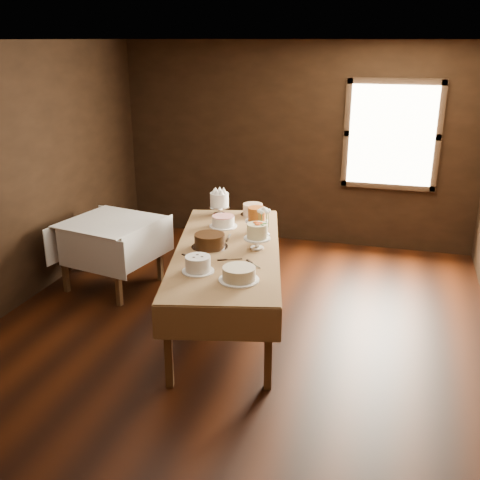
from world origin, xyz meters
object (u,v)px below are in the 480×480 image
at_px(cake_flowers, 257,238).
at_px(cake_speckled, 253,210).
at_px(cake_server_e, 194,258).
at_px(cake_meringue, 219,205).
at_px(cake_swirl, 198,264).
at_px(cake_server_a, 234,259).
at_px(display_table, 227,253).
at_px(cake_lattice, 223,222).
at_px(cake_server_c, 229,236).
at_px(flower_vase, 264,234).
at_px(cake_server_d, 261,238).
at_px(cake_cream, 239,274).
at_px(cake_server_b, 256,266).
at_px(side_table, 111,229).
at_px(cake_chocolate, 210,241).
at_px(cake_caramel, 257,221).

bearing_deg(cake_flowers, cake_speckled, 106.90).
bearing_deg(cake_server_e, cake_speckled, 106.52).
distance_m(cake_meringue, cake_speckled, 0.40).
relative_size(cake_flowers, cake_swirl, 0.98).
height_order(cake_server_a, cake_server_e, same).
bearing_deg(display_table, cake_lattice, 111.09).
height_order(cake_lattice, cake_flowers, cake_flowers).
relative_size(cake_server_c, cake_server_e, 1.00).
relative_size(cake_speckled, cake_flowers, 1.13).
distance_m(cake_meringue, flower_vase, 1.02).
bearing_deg(display_table, cake_meringue, 111.90).
distance_m(cake_swirl, cake_server_d, 1.10).
bearing_deg(cake_cream, cake_server_d, 94.25).
distance_m(cake_server_a, cake_server_e, 0.39).
relative_size(cake_server_b, flower_vase, 1.77).
xyz_separation_m(cake_speckled, flower_vase, (0.33, -0.81, 0.00)).
height_order(cake_lattice, cake_server_d, cake_lattice).
xyz_separation_m(cake_flowers, cake_server_d, (-0.04, 0.33, -0.12)).
height_order(cake_server_b, cake_server_c, same).
xyz_separation_m(cake_server_a, cake_server_b, (0.24, -0.10, 0.00)).
relative_size(cake_meringue, cake_server_b, 1.17).
distance_m(side_table, cake_server_d, 1.83).
bearing_deg(cake_flowers, cake_server_a, -110.78).
relative_size(side_table, cake_cream, 2.82).
relative_size(display_table, cake_server_e, 11.66).
bearing_deg(display_table, cake_server_b, -44.60).
distance_m(cake_chocolate, cake_cream, 0.87).
bearing_deg(flower_vase, cake_server_a, -101.88).
bearing_deg(display_table, cake_chocolate, -164.87).
bearing_deg(flower_vase, cake_meringue, 134.93).
bearing_deg(cake_meringue, cake_server_a, -66.48).
bearing_deg(cake_swirl, cake_chocolate, 99.24).
bearing_deg(cake_swirl, cake_server_c, 90.62).
relative_size(cake_speckled, cake_server_c, 1.37).
relative_size(cake_meringue, cake_server_d, 1.17).
bearing_deg(cake_server_b, cake_cream, -54.51).
bearing_deg(cake_server_e, cake_server_c, 102.47).
bearing_deg(cake_cream, display_table, 114.31).
xyz_separation_m(display_table, cake_server_c, (-0.08, 0.33, 0.06)).
relative_size(side_table, cake_chocolate, 2.67).
bearing_deg(cake_server_d, cake_swirl, -161.82).
height_order(cake_meringue, cake_server_e, cake_meringue).
bearing_deg(cake_swirl, cake_server_b, 30.20).
bearing_deg(cake_swirl, flower_vase, 69.86).
bearing_deg(cake_server_c, flower_vase, -97.15).
distance_m(display_table, cake_chocolate, 0.22).
bearing_deg(cake_chocolate, cake_cream, -54.04).
bearing_deg(cake_meringue, cake_caramel, -40.07).
relative_size(cake_meringue, cake_flowers, 0.96).
xyz_separation_m(cake_server_a, cake_server_e, (-0.38, -0.08, 0.00)).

